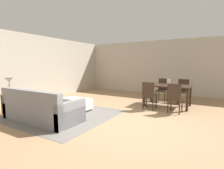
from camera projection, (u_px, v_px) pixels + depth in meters
The scene contains 14 objects.
ground_plane at pixel (124, 122), 4.48m from camera, with size 10.80×10.80×0.00m, color #9E7A56.
wall_back at pixel (169, 67), 8.62m from camera, with size 9.00×0.12×2.70m, color #BCB2A0.
wall_left at pixel (30, 68), 7.02m from camera, with size 0.12×11.00×2.70m, color #BCB2A0.
area_rug at pixel (62, 114), 5.21m from camera, with size 3.00×2.80×0.01m, color slate.
couch at pixel (41, 110), 4.63m from camera, with size 2.18×0.94×0.86m.
ottoman_table at pixel (77, 103), 5.69m from camera, with size 0.97×0.50×0.39m.
side_table at pixel (10, 98), 5.29m from camera, with size 0.40×0.40×0.60m.
table_lamp at pixel (9, 81), 5.22m from camera, with size 0.26×0.26×0.53m.
dining_table at pixel (168, 88), 6.20m from camera, with size 1.55×0.96×0.76m.
dining_chair_near_left at pixel (149, 94), 5.73m from camera, with size 0.41×0.41×0.92m.
dining_chair_near_right at pixel (175, 97), 5.26m from camera, with size 0.42×0.42×0.92m.
dining_chair_far_left at pixel (162, 88), 7.11m from camera, with size 0.43×0.43×0.92m.
dining_chair_far_right at pixel (183, 90), 6.75m from camera, with size 0.43×0.43×0.92m.
vase_centerpiece at pixel (168, 82), 6.18m from camera, with size 0.11×0.11×0.22m, color silver.
Camera 1 is at (1.93, -3.90, 1.49)m, focal length 27.86 mm.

